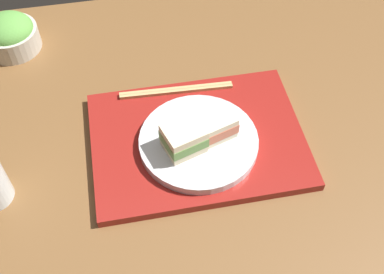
{
  "coord_description": "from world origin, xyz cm",
  "views": [
    {
      "loc": [
        9.26,
        50.43,
        71.74
      ],
      "look_at": [
        -0.46,
        -0.82,
        5.0
      ],
      "focal_mm": 45.55,
      "sensor_mm": 36.0,
      "label": 1
    }
  ],
  "objects_px": {
    "chopsticks_pair": "(178,90)",
    "salad_bowl": "(10,34)",
    "sandwich_near": "(214,125)",
    "sandwich_plate": "(199,142)",
    "sandwich_far": "(183,136)"
  },
  "relations": [
    {
      "from": "chopsticks_pair",
      "to": "salad_bowl",
      "type": "bearing_deg",
      "value": -33.15
    },
    {
      "from": "salad_bowl",
      "to": "chopsticks_pair",
      "type": "distance_m",
      "value": 0.39
    },
    {
      "from": "sandwich_near",
      "to": "chopsticks_pair",
      "type": "height_order",
      "value": "sandwich_near"
    },
    {
      "from": "sandwich_plate",
      "to": "sandwich_far",
      "type": "height_order",
      "value": "sandwich_far"
    },
    {
      "from": "sandwich_near",
      "to": "salad_bowl",
      "type": "bearing_deg",
      "value": -42.74
    },
    {
      "from": "sandwich_plate",
      "to": "chopsticks_pair",
      "type": "bearing_deg",
      "value": -84.38
    },
    {
      "from": "sandwich_near",
      "to": "chopsticks_pair",
      "type": "distance_m",
      "value": 0.14
    },
    {
      "from": "chopsticks_pair",
      "to": "sandwich_plate",
      "type": "bearing_deg",
      "value": 95.62
    },
    {
      "from": "sandwich_near",
      "to": "sandwich_far",
      "type": "xyz_separation_m",
      "value": [
        0.06,
        0.02,
        0.0
      ]
    },
    {
      "from": "sandwich_plate",
      "to": "sandwich_near",
      "type": "bearing_deg",
      "value": -163.14
    },
    {
      "from": "sandwich_near",
      "to": "sandwich_plate",
      "type": "bearing_deg",
      "value": 16.86
    },
    {
      "from": "sandwich_far",
      "to": "chopsticks_pair",
      "type": "height_order",
      "value": "sandwich_far"
    },
    {
      "from": "salad_bowl",
      "to": "chopsticks_pair",
      "type": "xyz_separation_m",
      "value": [
        -0.33,
        0.21,
        -0.01
      ]
    },
    {
      "from": "sandwich_near",
      "to": "salad_bowl",
      "type": "distance_m",
      "value": 0.5
    },
    {
      "from": "sandwich_plate",
      "to": "chopsticks_pair",
      "type": "relative_size",
      "value": 0.96
    }
  ]
}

